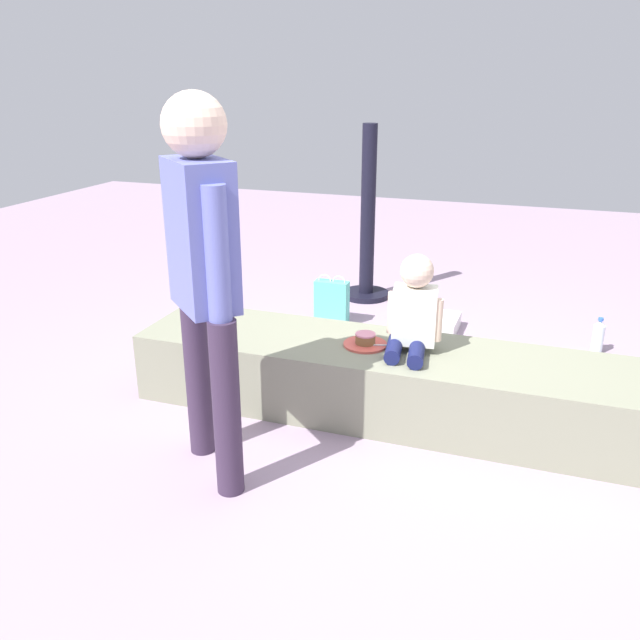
# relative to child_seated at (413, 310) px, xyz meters

# --- Properties ---
(ground_plane) EXTENTS (12.00, 12.00, 0.00)m
(ground_plane) POSITION_rel_child_seated_xyz_m (-0.10, -0.00, -0.57)
(ground_plane) COLOR #A28AA0
(concrete_ledge) EXTENTS (2.61, 0.58, 0.36)m
(concrete_ledge) POSITION_rel_child_seated_xyz_m (-0.10, -0.00, -0.39)
(concrete_ledge) COLOR gray
(concrete_ledge) RESTS_ON ground_plane
(child_seated) EXTENTS (0.28, 0.33, 0.48)m
(child_seated) POSITION_rel_child_seated_xyz_m (0.00, 0.00, 0.00)
(child_seated) COLOR #161B4C
(child_seated) RESTS_ON concrete_ledge
(adult_standing) EXTENTS (0.38, 0.36, 1.59)m
(adult_standing) POSITION_rel_child_seated_xyz_m (-0.70, -0.75, 0.38)
(adult_standing) COLOR #36273E
(adult_standing) RESTS_ON ground_plane
(cake_plate) EXTENTS (0.22, 0.22, 0.07)m
(cake_plate) POSITION_rel_child_seated_xyz_m (-0.23, -0.01, -0.19)
(cake_plate) COLOR #E0594C
(cake_plate) RESTS_ON concrete_ledge
(gift_bag) EXTENTS (0.23, 0.09, 0.35)m
(gift_bag) POSITION_rel_child_seated_xyz_m (-0.78, 1.12, -0.42)
(gift_bag) COLOR #59C6B2
(gift_bag) RESTS_ON ground_plane
(railing_post) EXTENTS (0.36, 0.36, 1.30)m
(railing_post) POSITION_rel_child_seated_xyz_m (-0.71, 1.75, -0.07)
(railing_post) COLOR black
(railing_post) RESTS_ON ground_plane
(water_bottle_near_gift) EXTENTS (0.06, 0.06, 0.24)m
(water_bottle_near_gift) POSITION_rel_child_seated_xyz_m (-0.02, 0.91, -0.47)
(water_bottle_near_gift) COLOR silver
(water_bottle_near_gift) RESTS_ON ground_plane
(water_bottle_far_side) EXTENTS (0.07, 0.07, 0.23)m
(water_bottle_far_side) POSITION_rel_child_seated_xyz_m (0.94, 1.18, -0.47)
(water_bottle_far_side) COLOR silver
(water_bottle_far_side) RESTS_ON ground_plane
(party_cup_red) EXTENTS (0.08, 0.08, 0.10)m
(party_cup_red) POSITION_rel_child_seated_xyz_m (0.42, 0.47, -0.52)
(party_cup_red) COLOR red
(party_cup_red) RESTS_ON ground_plane
(cake_box_white) EXTENTS (0.33, 0.34, 0.10)m
(cake_box_white) POSITION_rel_child_seated_xyz_m (-0.09, 1.22, -0.52)
(cake_box_white) COLOR white
(cake_box_white) RESTS_ON ground_plane
(handbag_black_leather) EXTENTS (0.31, 0.14, 0.36)m
(handbag_black_leather) POSITION_rel_child_seated_xyz_m (-0.08, 0.45, -0.45)
(handbag_black_leather) COLOR black
(handbag_black_leather) RESTS_ON ground_plane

